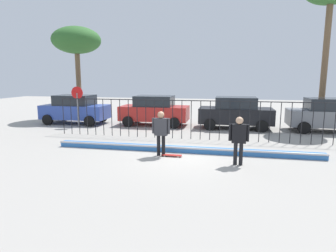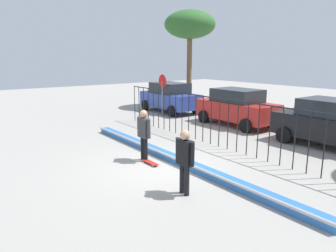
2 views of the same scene
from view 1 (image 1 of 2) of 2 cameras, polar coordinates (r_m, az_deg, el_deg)
name	(u,v)px [view 1 (image 1 of 2)]	position (r m, az deg, el deg)	size (l,w,h in m)	color
ground_plane	(181,156)	(11.44, 2.54, -5.94)	(60.00, 60.00, 0.00)	#9E9991
bowl_coping_ledge	(183,149)	(11.99, 3.00, -4.62)	(11.00, 0.40, 0.27)	#2D6BB7
perimeter_fence	(191,116)	(14.31, 4.61, 2.07)	(14.04, 0.04, 1.95)	black
skateboarder	(161,129)	(11.23, -1.41, -0.67)	(0.71, 0.27, 1.77)	black
skateboard	(172,155)	(11.32, 0.71, -5.79)	(0.80, 0.20, 0.07)	#A51E19
camera_operator	(239,136)	(10.36, 13.86, -2.00)	(0.70, 0.26, 1.72)	black
parked_car_blue	(75,109)	(20.10, -17.87, 3.22)	(4.30, 2.12, 1.90)	#2D479E
parked_car_red	(154,110)	(18.45, -2.70, 3.14)	(4.30, 2.12, 1.90)	#B2231E
parked_car_black	(236,112)	(17.74, 13.23, 2.62)	(4.30, 2.12, 1.90)	black
parked_car_gray	(328,115)	(18.55, 29.18, 1.95)	(4.30, 2.12, 1.90)	slate
stop_sign	(77,101)	(18.59, -17.50, 4.74)	(0.76, 0.07, 2.50)	slate
palm_tree_short	(77,41)	(22.80, -17.66, 15.68)	(3.51, 3.51, 6.67)	brown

